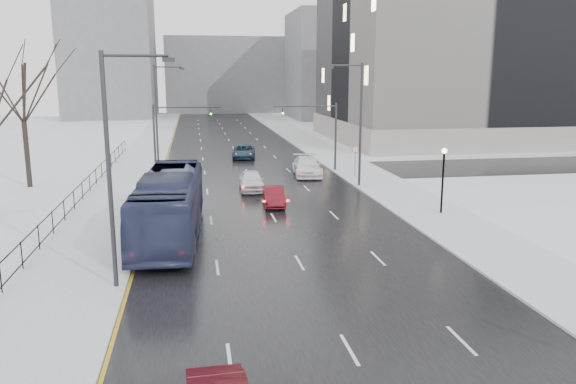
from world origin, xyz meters
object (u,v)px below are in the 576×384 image
streetlight_l_far (158,111)px  streetlight_r_mid (358,119)px  mast_signal_right (325,128)px  bus (170,205)px  mast_signal_left (166,131)px  no_uturn_sign (355,153)px  tree_park_e (30,188)px  sedan_right_cross (244,152)px  lamppost_r_mid (443,171)px  sedan_right_far (307,166)px  streetlight_l_near (114,160)px  sedan_center_near (251,181)px  sedan_right_near (274,196)px

streetlight_l_far → streetlight_r_mid: bearing=-36.3°
streetlight_r_mid → mast_signal_right: 8.18m
streetlight_l_far → bus: streetlight_l_far is taller
mast_signal_left → bus: size_ratio=0.49×
mast_signal_right → mast_signal_left: (-14.65, 0.00, 0.00)m
streetlight_r_mid → mast_signal_left: (-15.49, 8.00, -1.51)m
no_uturn_sign → mast_signal_right: bearing=115.1°
mast_signal_left → bus: (0.97, -20.37, -2.22)m
tree_park_e → sedan_right_cross: bearing=36.4°
mast_signal_right → bus: 24.64m
streetlight_r_mid → sedan_right_cross: (-7.67, 17.77, -4.85)m
lamppost_r_mid → sedan_right_far: size_ratio=0.73×
streetlight_l_near → sedan_right_cross: (8.67, 37.77, -4.85)m
streetlight_l_near → mast_signal_left: 28.05m
mast_signal_left → sedan_center_near: (6.83, -8.09, -3.27)m
tree_park_e → bus: size_ratio=1.02×
streetlight_r_mid → sedan_right_near: bearing=-143.7°
no_uturn_sign → streetlight_l_near: bearing=-125.9°
streetlight_r_mid → bus: streetlight_r_mid is taller
tree_park_e → mast_signal_right: 26.16m
streetlight_l_far → sedan_right_cross: 11.49m
tree_park_e → no_uturn_sign: (27.40, 0.00, 2.30)m
mast_signal_right → sedan_right_near: size_ratio=1.61×
mast_signal_left → no_uturn_sign: size_ratio=2.41×
mast_signal_right → sedan_right_far: bearing=-134.5°
tree_park_e → mast_signal_left: (10.87, 4.00, 4.11)m
streetlight_l_near → streetlight_l_far: same height
mast_signal_right → sedan_center_near: size_ratio=1.39×
streetlight_r_mid → bus: 19.44m
sedan_center_near → streetlight_r_mid: bearing=2.4°
lamppost_r_mid → streetlight_l_near: bearing=-152.4°
streetlight_l_near → lamppost_r_mid: bearing=27.6°
streetlight_r_mid → streetlight_l_far: same height
sedan_right_cross → sedan_right_far: 12.84m
sedan_right_near → streetlight_l_near: bearing=-117.5°
streetlight_l_near → mast_signal_left: (0.84, 28.00, -1.51)m
streetlight_l_near → mast_signal_right: bearing=61.0°
bus → streetlight_l_far: bearing=97.5°
sedan_right_far → tree_park_e: bearing=-170.6°
sedan_right_cross → sedan_right_near: bearing=-83.1°
mast_signal_right → sedan_right_far: 4.43m
streetlight_r_mid → streetlight_l_far: (-16.33, 12.00, 0.00)m
lamppost_r_mid → sedan_right_far: 16.98m
streetlight_r_mid → sedan_right_cross: 19.96m
no_uturn_sign → sedan_right_cross: bearing=122.3°
streetlight_r_mid → tree_park_e: bearing=171.4°
streetlight_l_near → sedan_right_near: (8.67, 14.38, -4.91)m
streetlight_l_far → sedan_right_near: bearing=-63.8°
streetlight_l_far → lamppost_r_mid: (19.17, -22.00, -2.67)m
tree_park_e → lamppost_r_mid: tree_park_e is taller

